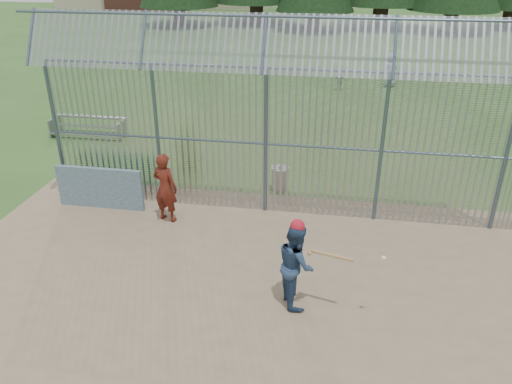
% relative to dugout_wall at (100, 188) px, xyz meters
% --- Properties ---
extents(ground, '(120.00, 120.00, 0.00)m').
position_rel_dugout_wall_xyz_m(ground, '(4.60, -2.90, -0.62)').
color(ground, '#2D511E').
rests_on(ground, ground).
extents(dirt_infield, '(14.00, 10.00, 0.02)m').
position_rel_dugout_wall_xyz_m(dirt_infield, '(4.60, -3.40, -0.61)').
color(dirt_infield, '#756047').
rests_on(dirt_infield, ground).
extents(dugout_wall, '(2.50, 0.12, 1.20)m').
position_rel_dugout_wall_xyz_m(dugout_wall, '(0.00, 0.00, 0.00)').
color(dugout_wall, '#38566B').
rests_on(dugout_wall, dirt_infield).
extents(batter, '(0.95, 1.06, 1.81)m').
position_rel_dugout_wall_xyz_m(batter, '(5.83, -3.30, 0.30)').
color(batter, navy).
rests_on(batter, dirt_infield).
extents(onlooker, '(0.79, 0.63, 1.92)m').
position_rel_dugout_wall_xyz_m(onlooker, '(2.08, -0.39, 0.36)').
color(onlooker, maroon).
rests_on(onlooker, dirt_infield).
extents(bg_kid_standing, '(1.02, 0.87, 1.76)m').
position_rel_dugout_wall_xyz_m(bg_kid_standing, '(9.02, 15.84, 0.26)').
color(bg_kid_standing, gray).
rests_on(bg_kid_standing, ground).
extents(bg_kid_seated, '(0.60, 0.31, 0.98)m').
position_rel_dugout_wall_xyz_m(bg_kid_seated, '(6.37, 14.51, -0.13)').
color(bg_kid_seated, slate).
rests_on(bg_kid_seated, ground).
extents(batting_gear, '(1.84, 0.54, 0.68)m').
position_rel_dugout_wall_xyz_m(batting_gear, '(5.96, -3.33, 1.11)').
color(batting_gear, '#AE1726').
rests_on(batting_gear, ground).
extents(trash_can, '(0.56, 0.56, 0.82)m').
position_rel_dugout_wall_xyz_m(trash_can, '(4.84, 1.98, -0.24)').
color(trash_can, gray).
rests_on(trash_can, ground).
extents(bleacher, '(3.00, 0.95, 0.72)m').
position_rel_dugout_wall_xyz_m(bleacher, '(-3.18, 5.56, -0.21)').
color(bleacher, gray).
rests_on(bleacher, ground).
extents(backstop_fence, '(20.09, 0.81, 5.30)m').
position_rel_dugout_wall_xyz_m(backstop_fence, '(6.41, 0.53, 1.74)').
color(backstop_fence, '#47566B').
rests_on(backstop_fence, ground).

